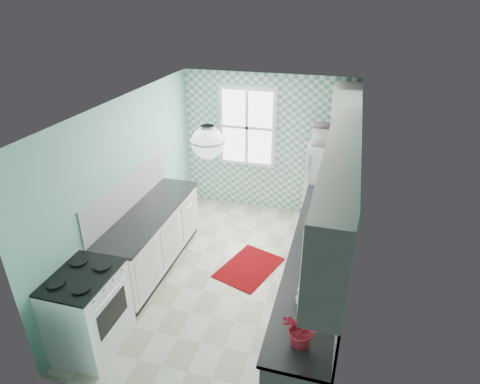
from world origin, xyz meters
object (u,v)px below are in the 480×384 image
(sink, at_px, (325,213))
(microwave, at_px, (330,136))
(ceiling_light, at_px, (208,142))
(fridge, at_px, (325,187))
(stove, at_px, (88,310))
(potted_plant, at_px, (303,329))
(fruit_bowl, at_px, (308,304))

(sink, xyz_separation_m, microwave, (-0.09, 1.21, 0.73))
(ceiling_light, distance_m, fridge, 3.22)
(ceiling_light, xyz_separation_m, stove, (-1.20, -0.83, -1.81))
(ceiling_light, relative_size, potted_plant, 0.96)
(stove, height_order, fruit_bowl, fruit_bowl)
(fridge, relative_size, stove, 1.53)
(fruit_bowl, bearing_deg, stove, -173.98)
(sink, distance_m, potted_plant, 2.46)
(fridge, distance_m, fruit_bowl, 3.17)
(ceiling_light, xyz_separation_m, microwave, (1.11, 2.58, -0.67))
(stove, height_order, sink, sink)
(fridge, height_order, fruit_bowl, fridge)
(microwave, bearing_deg, fruit_bowl, 92.87)
(ceiling_light, bearing_deg, microwave, 66.71)
(fridge, xyz_separation_m, sink, (0.09, -1.21, 0.18))
(ceiling_light, bearing_deg, fruit_bowl, -25.81)
(ceiling_light, distance_m, sink, 2.29)
(fridge, xyz_separation_m, potted_plant, (0.09, -3.66, 0.37))
(ceiling_light, relative_size, microwave, 0.64)
(fridge, distance_m, stove, 4.13)
(potted_plant, relative_size, microwave, 0.66)
(ceiling_light, bearing_deg, fridge, 66.72)
(ceiling_light, height_order, fridge, ceiling_light)
(ceiling_light, height_order, potted_plant, ceiling_light)
(sink, relative_size, microwave, 1.03)
(fruit_bowl, height_order, microwave, microwave)
(stove, relative_size, potted_plant, 2.71)
(fruit_bowl, bearing_deg, potted_plant, -90.00)
(fruit_bowl, distance_m, microwave, 3.23)
(fridge, distance_m, potted_plant, 3.68)
(ceiling_light, distance_m, stove, 2.33)
(stove, bearing_deg, microwave, 53.89)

